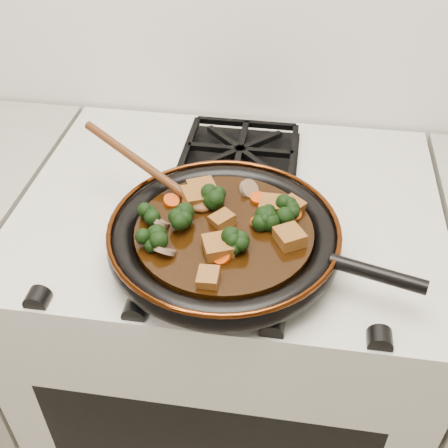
# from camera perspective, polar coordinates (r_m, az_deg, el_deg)

# --- Properties ---
(stove) EXTENTS (0.76, 0.60, 0.90)m
(stove) POSITION_cam_1_polar(r_m,az_deg,el_deg) (1.35, 0.48, -12.95)
(stove) COLOR beige
(stove) RESTS_ON ground
(burner_grate_front) EXTENTS (0.23, 0.23, 0.03)m
(burner_grate_front) POSITION_cam_1_polar(r_m,az_deg,el_deg) (0.91, -0.62, -2.55)
(burner_grate_front) COLOR black
(burner_grate_front) RESTS_ON stove
(burner_grate_back) EXTENTS (0.23, 0.23, 0.03)m
(burner_grate_back) POSITION_cam_1_polar(r_m,az_deg,el_deg) (1.13, 1.64, 7.15)
(burner_grate_back) COLOR black
(burner_grate_back) RESTS_ON stove
(skillet) EXTENTS (0.49, 0.37, 0.05)m
(skillet) POSITION_cam_1_polar(r_m,az_deg,el_deg) (0.88, 0.12, -1.32)
(skillet) COLOR black
(skillet) RESTS_ON burner_grate_front
(braising_sauce) EXTENTS (0.28, 0.28, 0.02)m
(braising_sauce) POSITION_cam_1_polar(r_m,az_deg,el_deg) (0.88, -0.00, -1.04)
(braising_sauce) COLOR black
(braising_sauce) RESTS_ON skillet
(tofu_cube_0) EXTENTS (0.03, 0.04, 0.02)m
(tofu_cube_0) POSITION_cam_1_polar(r_m,az_deg,el_deg) (0.79, -1.60, -5.50)
(tofu_cube_0) COLOR brown
(tofu_cube_0) RESTS_ON braising_sauce
(tofu_cube_1) EXTENTS (0.05, 0.05, 0.03)m
(tofu_cube_1) POSITION_cam_1_polar(r_m,az_deg,el_deg) (0.91, 6.84, 1.70)
(tofu_cube_1) COLOR brown
(tofu_cube_1) RESTS_ON braising_sauce
(tofu_cube_2) EXTENTS (0.06, 0.06, 0.03)m
(tofu_cube_2) POSITION_cam_1_polar(r_m,az_deg,el_deg) (0.94, -2.25, 3.43)
(tofu_cube_2) COLOR brown
(tofu_cube_2) RESTS_ON braising_sauce
(tofu_cube_3) EXTENTS (0.06, 0.06, 0.03)m
(tofu_cube_3) POSITION_cam_1_polar(r_m,az_deg,el_deg) (0.85, 6.67, -1.37)
(tofu_cube_3) COLOR brown
(tofu_cube_3) RESTS_ON braising_sauce
(tofu_cube_4) EXTENTS (0.06, 0.06, 0.03)m
(tofu_cube_4) POSITION_cam_1_polar(r_m,az_deg,el_deg) (0.92, -2.71, 2.76)
(tofu_cube_4) COLOR brown
(tofu_cube_4) RESTS_ON braising_sauce
(tofu_cube_5) EXTENTS (0.05, 0.04, 0.03)m
(tofu_cube_5) POSITION_cam_1_polar(r_m,az_deg,el_deg) (0.91, 5.02, 1.84)
(tofu_cube_5) COLOR brown
(tofu_cube_5) RESTS_ON braising_sauce
(tofu_cube_6) EXTENTS (0.05, 0.05, 0.02)m
(tofu_cube_6) POSITION_cam_1_polar(r_m,az_deg,el_deg) (0.88, -0.17, 0.40)
(tofu_cube_6) COLOR brown
(tofu_cube_6) RESTS_ON braising_sauce
(tofu_cube_7) EXTENTS (0.05, 0.06, 0.03)m
(tofu_cube_7) POSITION_cam_1_polar(r_m,az_deg,el_deg) (0.83, -0.64, -2.37)
(tofu_cube_7) COLOR brown
(tofu_cube_7) RESTS_ON braising_sauce
(broccoli_floret_0) EXTENTS (0.08, 0.08, 0.06)m
(broccoli_floret_0) POSITION_cam_1_polar(r_m,az_deg,el_deg) (0.84, -7.40, -1.82)
(broccoli_floret_0) COLOR black
(broccoli_floret_0) RESTS_ON braising_sauce
(broccoli_floret_1) EXTENTS (0.06, 0.07, 0.06)m
(broccoli_floret_1) POSITION_cam_1_polar(r_m,az_deg,el_deg) (0.83, 1.03, -2.39)
(broccoli_floret_1) COLOR black
(broccoli_floret_1) RESTS_ON braising_sauce
(broccoli_floret_2) EXTENTS (0.09, 0.08, 0.07)m
(broccoli_floret_2) POSITION_cam_1_polar(r_m,az_deg,el_deg) (0.87, -4.18, 0.34)
(broccoli_floret_2) COLOR black
(broccoli_floret_2) RESTS_ON braising_sauce
(broccoli_floret_3) EXTENTS (0.09, 0.09, 0.07)m
(broccoli_floret_3) POSITION_cam_1_polar(r_m,az_deg,el_deg) (0.89, 6.48, 1.16)
(broccoli_floret_3) COLOR black
(broccoli_floret_3) RESTS_ON braising_sauce
(broccoli_floret_4) EXTENTS (0.08, 0.08, 0.06)m
(broccoli_floret_4) POSITION_cam_1_polar(r_m,az_deg,el_deg) (0.91, -1.24, 2.38)
(broccoli_floret_4) COLOR black
(broccoli_floret_4) RESTS_ON braising_sauce
(broccoli_floret_5) EXTENTS (0.09, 0.08, 0.07)m
(broccoli_floret_5) POSITION_cam_1_polar(r_m,az_deg,el_deg) (0.89, -7.35, 0.56)
(broccoli_floret_5) COLOR black
(broccoli_floret_5) RESTS_ON braising_sauce
(broccoli_floret_6) EXTENTS (0.09, 0.09, 0.06)m
(broccoli_floret_6) POSITION_cam_1_polar(r_m,az_deg,el_deg) (0.88, 4.41, 0.61)
(broccoli_floret_6) COLOR black
(broccoli_floret_6) RESTS_ON braising_sauce
(carrot_coin_0) EXTENTS (0.03, 0.03, 0.02)m
(carrot_coin_0) POSITION_cam_1_polar(r_m,az_deg,el_deg) (0.88, 3.63, 0.10)
(carrot_coin_0) COLOR #C23705
(carrot_coin_0) RESTS_ON braising_sauce
(carrot_coin_1) EXTENTS (0.03, 0.03, 0.02)m
(carrot_coin_1) POSITION_cam_1_polar(r_m,az_deg,el_deg) (0.90, 6.94, 1.11)
(carrot_coin_1) COLOR #C23705
(carrot_coin_1) RESTS_ON braising_sauce
(carrot_coin_2) EXTENTS (0.03, 0.03, 0.02)m
(carrot_coin_2) POSITION_cam_1_polar(r_m,az_deg,el_deg) (0.93, -5.38, 2.36)
(carrot_coin_2) COLOR #C23705
(carrot_coin_2) RESTS_ON braising_sauce
(carrot_coin_3) EXTENTS (0.03, 0.03, 0.01)m
(carrot_coin_3) POSITION_cam_1_polar(r_m,az_deg,el_deg) (0.93, 3.49, 2.62)
(carrot_coin_3) COLOR #C23705
(carrot_coin_3) RESTS_ON braising_sauce
(carrot_coin_4) EXTENTS (0.03, 0.03, 0.02)m
(carrot_coin_4) POSITION_cam_1_polar(r_m,az_deg,el_deg) (0.82, -0.24, -3.36)
(carrot_coin_4) COLOR #C23705
(carrot_coin_4) RESTS_ON braising_sauce
(mushroom_slice_0) EXTENTS (0.05, 0.05, 0.03)m
(mushroom_slice_0) POSITION_cam_1_polar(r_m,az_deg,el_deg) (0.89, -6.68, 0.30)
(mushroom_slice_0) COLOR brown
(mushroom_slice_0) RESTS_ON braising_sauce
(mushroom_slice_1) EXTENTS (0.04, 0.04, 0.03)m
(mushroom_slice_1) POSITION_cam_1_polar(r_m,az_deg,el_deg) (0.94, 2.57, 3.56)
(mushroom_slice_1) COLOR brown
(mushroom_slice_1) RESTS_ON braising_sauce
(mushroom_slice_2) EXTENTS (0.03, 0.04, 0.03)m
(mushroom_slice_2) POSITION_cam_1_polar(r_m,az_deg,el_deg) (0.90, 6.41, 0.93)
(mushroom_slice_2) COLOR brown
(mushroom_slice_2) RESTS_ON braising_sauce
(mushroom_slice_3) EXTENTS (0.04, 0.04, 0.03)m
(mushroom_slice_3) POSITION_cam_1_polar(r_m,az_deg,el_deg) (0.83, -6.06, -2.67)
(mushroom_slice_3) COLOR brown
(mushroom_slice_3) RESTS_ON braising_sauce
(wooden_spoon) EXTENTS (0.15, 0.10, 0.25)m
(wooden_spoon) POSITION_cam_1_polar(r_m,az_deg,el_deg) (0.95, -6.19, 4.57)
(wooden_spoon) COLOR #4E2810
(wooden_spoon) RESTS_ON braising_sauce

